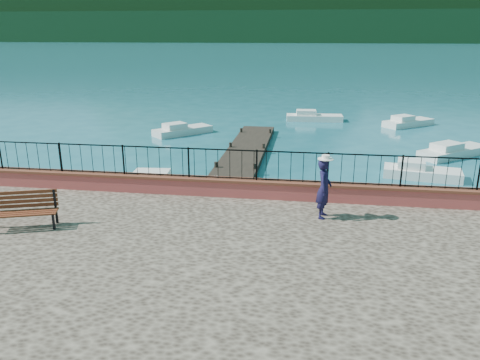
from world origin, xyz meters
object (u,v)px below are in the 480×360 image
(boat_1, at_px, (423,169))
(boat_3, at_px, (183,128))
(park_bench, at_px, (24,218))
(person, at_px, (324,189))
(boat_2, at_px, (455,149))
(boat_5, at_px, (409,120))
(boat_4, at_px, (314,115))
(boat_0, at_px, (166,180))

(boat_1, bearing_deg, boat_3, 159.86)
(park_bench, distance_m, person, 8.25)
(park_bench, distance_m, boat_3, 17.94)
(park_bench, height_order, boat_2, park_bench)
(person, xyz_separation_m, boat_1, (4.62, 8.39, -1.66))
(boat_1, bearing_deg, boat_2, 69.32)
(boat_2, relative_size, boat_5, 1.15)
(boat_5, bearing_deg, person, -144.88)
(person, height_order, boat_1, person)
(boat_3, distance_m, boat_5, 15.65)
(boat_2, xyz_separation_m, boat_4, (-7.28, 9.32, 0.00))
(boat_3, distance_m, boat_4, 10.34)
(person, bearing_deg, boat_4, 9.65)
(park_bench, relative_size, boat_1, 0.56)
(boat_0, xyz_separation_m, boat_2, (13.39, 7.56, 0.00))
(boat_1, bearing_deg, boat_4, 119.00)
(boat_2, distance_m, boat_5, 8.27)
(boat_1, height_order, boat_2, same)
(boat_0, distance_m, boat_1, 11.34)
(park_bench, height_order, boat_5, park_bench)
(boat_0, relative_size, boat_5, 1.09)
(boat_2, bearing_deg, boat_0, 170.66)
(person, xyz_separation_m, boat_4, (-0.13, 22.01, -1.66))
(boat_1, bearing_deg, person, -109.09)
(boat_0, xyz_separation_m, boat_3, (-2.24, 10.79, 0.00))
(boat_4, bearing_deg, boat_0, -113.56)
(boat_1, bearing_deg, boat_5, 91.96)
(boat_1, xyz_separation_m, boat_3, (-13.11, 7.54, 0.00))
(park_bench, bearing_deg, boat_1, 20.69)
(boat_3, relative_size, boat_4, 0.93)
(boat_1, height_order, boat_4, same)
(boat_3, bearing_deg, park_bench, -134.50)
(boat_3, height_order, boat_4, same)
(boat_2, bearing_deg, boat_5, 56.83)
(person, relative_size, boat_0, 0.41)
(boat_0, relative_size, boat_2, 0.95)
(park_bench, relative_size, boat_2, 0.43)
(park_bench, height_order, boat_1, park_bench)
(person, bearing_deg, boat_0, 59.92)
(boat_2, height_order, boat_4, same)
(boat_3, bearing_deg, boat_0, -124.35)
(boat_3, xyz_separation_m, boat_5, (14.83, 5.00, 0.00))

